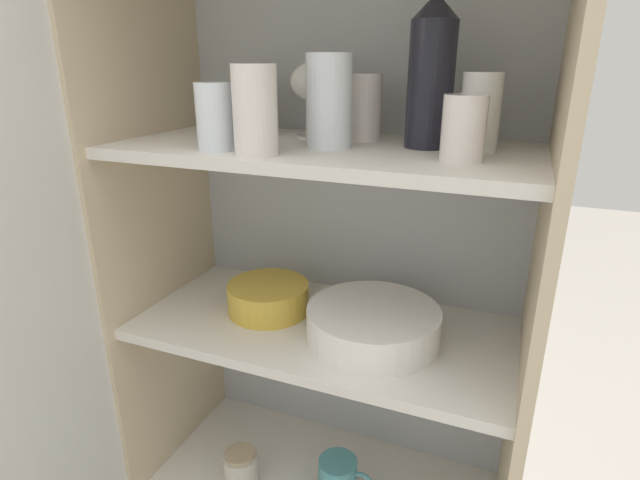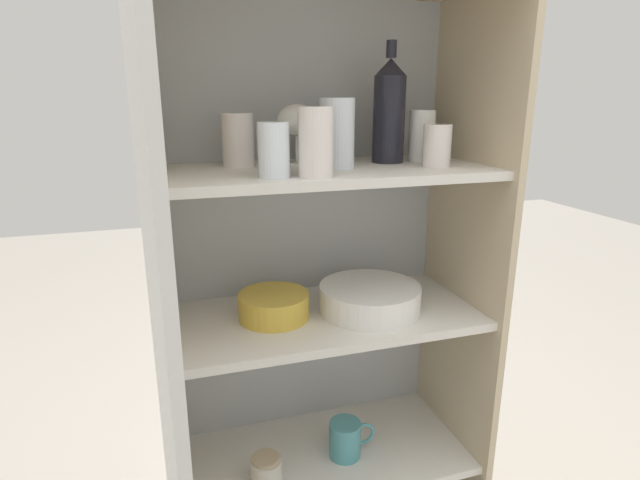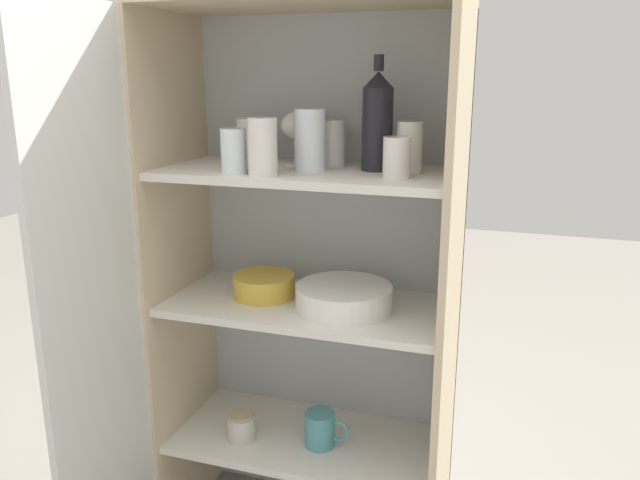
% 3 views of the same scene
% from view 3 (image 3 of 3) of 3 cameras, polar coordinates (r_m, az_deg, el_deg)
% --- Properties ---
extents(cupboard_back_panel, '(0.75, 0.02, 1.42)m').
position_cam_3_polar(cupboard_back_panel, '(1.78, 0.66, -3.34)').
color(cupboard_back_panel, '#B2B7BC').
rests_on(cupboard_back_panel, ground_plane).
extents(cupboard_side_left, '(0.02, 0.38, 1.42)m').
position_cam_3_polar(cupboard_side_left, '(1.77, -12.57, -3.84)').
color(cupboard_side_left, '#CCB793').
rests_on(cupboard_side_left, ground_plane).
extents(cupboard_side_right, '(0.02, 0.38, 1.42)m').
position_cam_3_polar(cupboard_side_right, '(1.54, 11.78, -6.58)').
color(cupboard_side_right, '#CCB793').
rests_on(cupboard_side_right, ground_plane).
extents(cupboard_top_panel, '(0.75, 0.38, 0.02)m').
position_cam_3_polar(cupboard_top_panel, '(1.53, -1.42, 20.95)').
color(cupboard_top_panel, '#CCB793').
rests_on(cupboard_top_panel, cupboard_side_left).
extents(shelf_board_lower, '(0.71, 0.34, 0.02)m').
position_cam_3_polar(shelf_board_lower, '(1.80, -1.18, -17.81)').
color(shelf_board_lower, silver).
extents(shelf_board_middle, '(0.71, 0.34, 0.02)m').
position_cam_3_polar(shelf_board_middle, '(1.63, -1.25, -6.05)').
color(shelf_board_middle, silver).
extents(shelf_board_upper, '(0.71, 0.34, 0.02)m').
position_cam_3_polar(shelf_board_upper, '(1.54, -1.33, 6.09)').
color(shelf_board_upper, silver).
extents(cupboard_door, '(0.05, 0.37, 1.42)m').
position_cam_3_polar(cupboard_door, '(1.48, -19.76, -8.18)').
color(cupboard_door, silver).
rests_on(cupboard_door, ground_plane).
extents(tumbler_glass_0, '(0.06, 0.06, 0.09)m').
position_cam_3_polar(tumbler_glass_0, '(1.41, 7.02, 7.49)').
color(tumbler_glass_0, silver).
rests_on(tumbler_glass_0, shelf_board_upper).
extents(tumbler_glass_1, '(0.06, 0.06, 0.12)m').
position_cam_3_polar(tumbler_glass_1, '(1.50, 8.20, 8.40)').
color(tumbler_glass_1, white).
rests_on(tumbler_glass_1, shelf_board_upper).
extents(tumbler_glass_2, '(0.07, 0.07, 0.13)m').
position_cam_3_polar(tumbler_glass_2, '(1.44, -5.26, 8.47)').
color(tumbler_glass_2, silver).
rests_on(tumbler_glass_2, shelf_board_upper).
extents(tumbler_glass_3, '(0.06, 0.06, 0.10)m').
position_cam_3_polar(tumbler_glass_3, '(1.48, -7.91, 8.05)').
color(tumbler_glass_3, white).
rests_on(tumbler_glass_3, shelf_board_upper).
extents(tumbler_glass_4, '(0.08, 0.08, 0.15)m').
position_cam_3_polar(tumbler_glass_4, '(1.50, -0.93, 9.11)').
color(tumbler_glass_4, white).
rests_on(tumbler_glass_4, shelf_board_upper).
extents(tumbler_glass_5, '(0.07, 0.07, 0.12)m').
position_cam_3_polar(tumbler_glass_5, '(1.66, -6.43, 9.02)').
color(tumbler_glass_5, silver).
rests_on(tumbler_glass_5, shelf_board_upper).
extents(tumbler_glass_6, '(0.07, 0.07, 0.12)m').
position_cam_3_polar(tumbler_glass_6, '(1.59, 1.10, 8.84)').
color(tumbler_glass_6, silver).
rests_on(tumbler_glass_6, shelf_board_upper).
extents(wine_glass_0, '(0.09, 0.09, 0.14)m').
position_cam_3_polar(wine_glass_0, '(1.61, -2.02, 10.22)').
color(wine_glass_0, white).
rests_on(wine_glass_0, shelf_board_upper).
extents(wine_bottle, '(0.07, 0.07, 0.27)m').
position_cam_3_polar(wine_bottle, '(1.52, 5.28, 10.81)').
color(wine_bottle, black).
rests_on(wine_bottle, shelf_board_upper).
extents(plate_stack_white, '(0.24, 0.24, 0.06)m').
position_cam_3_polar(plate_stack_white, '(1.57, 2.20, -5.28)').
color(plate_stack_white, white).
rests_on(plate_stack_white, shelf_board_middle).
extents(mixing_bowl_large, '(0.16, 0.16, 0.06)m').
position_cam_3_polar(mixing_bowl_large, '(1.66, -5.15, -4.06)').
color(mixing_bowl_large, gold).
rests_on(mixing_bowl_large, shelf_board_middle).
extents(coffee_mug_primary, '(0.12, 0.08, 0.10)m').
position_cam_3_polar(coffee_mug_primary, '(1.74, 0.07, -16.90)').
color(coffee_mug_primary, teal).
rests_on(coffee_mug_primary, shelf_board_lower).
extents(storage_jar, '(0.08, 0.08, 0.08)m').
position_cam_3_polar(storage_jar, '(1.79, -7.18, -16.56)').
color(storage_jar, beige).
rests_on(storage_jar, shelf_board_lower).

